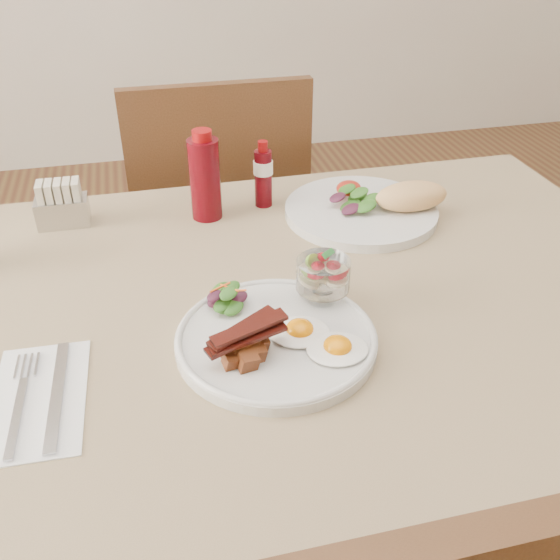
{
  "coord_description": "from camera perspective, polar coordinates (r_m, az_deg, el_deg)",
  "views": [
    {
      "loc": [
        -0.18,
        -0.77,
        1.3
      ],
      "look_at": [
        -0.01,
        -0.05,
        0.82
      ],
      "focal_mm": 40.0,
      "sensor_mm": 36.0,
      "label": 1
    }
  ],
  "objects": [
    {
      "name": "table",
      "position": [
        1.02,
        -0.38,
        -5.71
      ],
      "size": [
        1.33,
        0.88,
        0.75
      ],
      "color": "#57341B",
      "rests_on": "ground"
    },
    {
      "name": "chair_far",
      "position": [
        1.64,
        -5.68,
        4.8
      ],
      "size": [
        0.42,
        0.42,
        0.93
      ],
      "color": "#57341B",
      "rests_on": "ground"
    },
    {
      "name": "main_plate",
      "position": [
        0.87,
        -0.36,
        -5.49
      ],
      "size": [
        0.28,
        0.28,
        0.02
      ],
      "primitive_type": "cylinder",
      "color": "silver",
      "rests_on": "table"
    },
    {
      "name": "fried_eggs",
      "position": [
        0.85,
        3.52,
        -5.38
      ],
      "size": [
        0.14,
        0.14,
        0.02
      ],
      "rotation": [
        0.0,
        0.0,
        -0.25
      ],
      "color": "white",
      "rests_on": "main_plate"
    },
    {
      "name": "bacon_potato_pile",
      "position": [
        0.81,
        -3.19,
        -5.81
      ],
      "size": [
        0.11,
        0.08,
        0.05
      ],
      "rotation": [
        0.0,
        0.0,
        -0.1
      ],
      "color": "#652F14",
      "rests_on": "main_plate"
    },
    {
      "name": "side_salad",
      "position": [
        0.91,
        -4.8,
        -1.73
      ],
      "size": [
        0.06,
        0.06,
        0.04
      ],
      "rotation": [
        0.0,
        0.0,
        0.07
      ],
      "color": "#245516",
      "rests_on": "main_plate"
    },
    {
      "name": "fruit_cup",
      "position": [
        0.91,
        3.94,
        0.48
      ],
      "size": [
        0.08,
        0.08,
        0.08
      ],
      "rotation": [
        0.0,
        0.0,
        0.16
      ],
      "color": "white",
      "rests_on": "main_plate"
    },
    {
      "name": "second_plate",
      "position": [
        1.2,
        8.48,
        6.69
      ],
      "size": [
        0.31,
        0.29,
        0.07
      ],
      "rotation": [
        0.0,
        0.0,
        0.15
      ],
      "color": "silver",
      "rests_on": "table"
    },
    {
      "name": "ketchup_bottle",
      "position": [
        1.17,
        -6.88,
        9.28
      ],
      "size": [
        0.06,
        0.06,
        0.17
      ],
      "rotation": [
        0.0,
        0.0,
        0.03
      ],
      "color": "#4F040B",
      "rests_on": "table"
    },
    {
      "name": "hot_sauce_bottle",
      "position": [
        1.21,
        -1.54,
        9.58
      ],
      "size": [
        0.05,
        0.05,
        0.13
      ],
      "rotation": [
        0.0,
        0.0,
        -0.34
      ],
      "color": "#4F040B",
      "rests_on": "table"
    },
    {
      "name": "sugar_caddy",
      "position": [
        1.22,
        -19.33,
        6.4
      ],
      "size": [
        0.09,
        0.05,
        0.09
      ],
      "rotation": [
        0.0,
        0.0,
        -0.01
      ],
      "color": "#B8B9BD",
      "rests_on": "table"
    },
    {
      "name": "napkin_cutlery",
      "position": [
        0.85,
        -21.11,
        -10.04
      ],
      "size": [
        0.12,
        0.21,
        0.01
      ],
      "rotation": [
        0.0,
        0.0,
        -0.03
      ],
      "color": "white",
      "rests_on": "table"
    }
  ]
}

